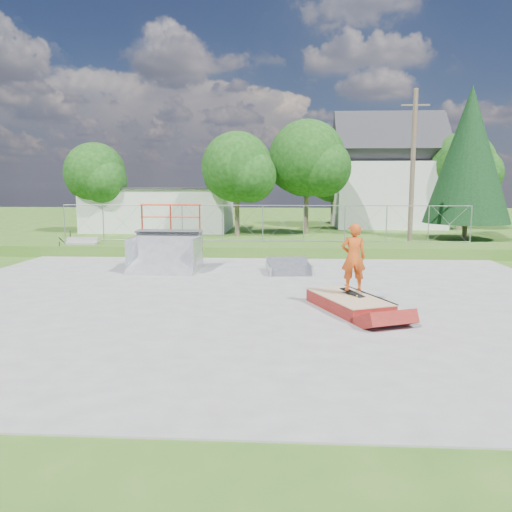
{
  "coord_description": "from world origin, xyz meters",
  "views": [
    {
      "loc": [
        1.15,
        -13.94,
        3.24
      ],
      "look_at": [
        0.23,
        1.18,
        1.1
      ],
      "focal_mm": 35.0,
      "sensor_mm": 36.0,
      "label": 1
    }
  ],
  "objects_px": {
    "grind_box": "(349,303)",
    "quarter_pipe": "(164,239)",
    "flat_bank_ramp": "(289,267)",
    "skater": "(353,260)"
  },
  "relations": [
    {
      "from": "grind_box",
      "to": "flat_bank_ramp",
      "type": "height_order",
      "value": "flat_bank_ramp"
    },
    {
      "from": "grind_box",
      "to": "quarter_pipe",
      "type": "relative_size",
      "value": 1.14
    },
    {
      "from": "quarter_pipe",
      "to": "flat_bank_ramp",
      "type": "relative_size",
      "value": 1.5
    },
    {
      "from": "grind_box",
      "to": "quarter_pipe",
      "type": "xyz_separation_m",
      "value": [
        -6.22,
        5.51,
        1.07
      ]
    },
    {
      "from": "skater",
      "to": "flat_bank_ramp",
      "type": "bearing_deg",
      "value": -74.16
    },
    {
      "from": "quarter_pipe",
      "to": "skater",
      "type": "xyz_separation_m",
      "value": [
        6.34,
        -5.35,
        0.05
      ]
    },
    {
      "from": "grind_box",
      "to": "skater",
      "type": "relative_size",
      "value": 1.62
    },
    {
      "from": "grind_box",
      "to": "flat_bank_ramp",
      "type": "xyz_separation_m",
      "value": [
        -1.54,
        5.39,
        0.05
      ]
    },
    {
      "from": "flat_bank_ramp",
      "to": "skater",
      "type": "distance_m",
      "value": 5.58
    },
    {
      "from": "quarter_pipe",
      "to": "flat_bank_ramp",
      "type": "distance_m",
      "value": 4.8
    }
  ]
}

